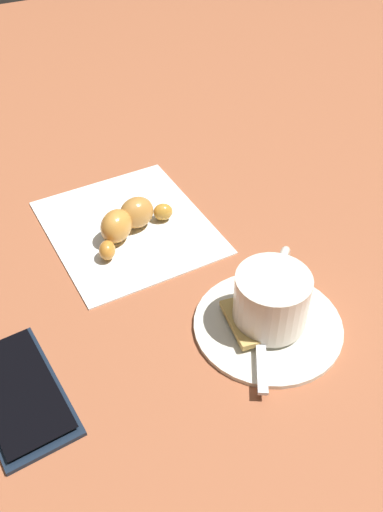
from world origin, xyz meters
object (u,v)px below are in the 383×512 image
saucer (268,324)px  sugar_packet (241,322)px  croissant (128,221)px  cell_phone (19,392)px  teaspoon (260,320)px  espresso_cup (272,298)px  napkin (128,226)px

saucer → sugar_packet: (0.01, 0.03, 0.01)m
croissant → cell_phone: bearing=134.0°
teaspoon → croissant: size_ratio=1.06×
espresso_cup → teaspoon: size_ratio=0.75×
espresso_cup → croissant: 0.20m
espresso_cup → sugar_packet: espresso_cup is taller
napkin → saucer: bearing=-162.0°
teaspoon → sugar_packet: size_ratio=1.89×
saucer → napkin: size_ratio=0.72×
saucer → sugar_packet: 0.03m
sugar_packet → croissant: bearing=-158.7°
espresso_cup → teaspoon: espresso_cup is taller
sugar_packet → cell_phone: bearing=-88.0°
saucer → teaspoon: teaspoon is taller
croissant → cell_phone: croissant is taller
croissant → cell_phone: size_ratio=0.78×
saucer → croissant: 0.20m
cell_phone → teaspoon: bearing=-96.8°
croissant → cell_phone: 0.23m
saucer → espresso_cup: bearing=-42.2°
teaspoon → cell_phone: bearing=83.2°
teaspoon → sugar_packet: bearing=74.5°
espresso_cup → sugar_packet: bearing=82.1°
sugar_packet → croissant: (0.18, 0.04, 0.01)m
saucer → cell_phone: size_ratio=1.05×
teaspoon → sugar_packet: 0.02m
croissant → espresso_cup: bearing=-158.7°
teaspoon → cell_phone: 0.22m
sugar_packet → cell_phone: sugar_packet is taller
sugar_packet → cell_phone: 0.21m
espresso_cup → cell_phone: 0.24m
saucer → croissant: (0.19, 0.07, 0.02)m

